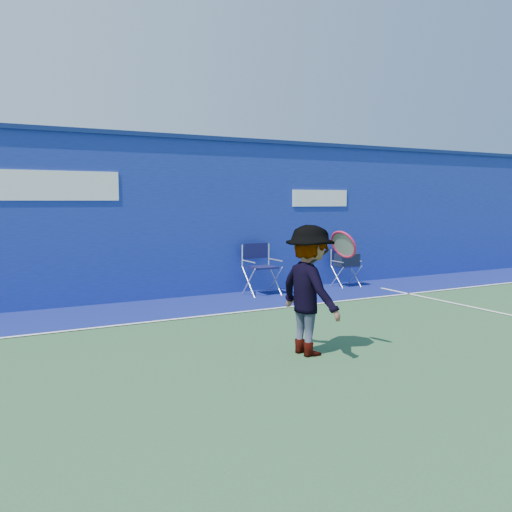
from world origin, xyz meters
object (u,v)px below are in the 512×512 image
water_bottle (289,288)px  directors_chair_right (346,271)px  tennis_player (310,290)px  directors_chair_left (262,279)px

water_bottle → directors_chair_right: bearing=8.6°
water_bottle → tennis_player: tennis_player is taller
directors_chair_right → water_bottle: size_ratio=3.41×
directors_chair_left → water_bottle: (0.51, -0.20, -0.20)m
directors_chair_right → water_bottle: bearing=-171.4°
tennis_player → water_bottle: bearing=61.6°
directors_chair_left → tennis_player: size_ratio=0.64×
directors_chair_right → water_bottle: 1.63m
directors_chair_left → water_bottle: bearing=-21.5°
directors_chair_left → directors_chair_right: bearing=1.1°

